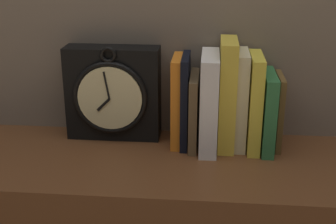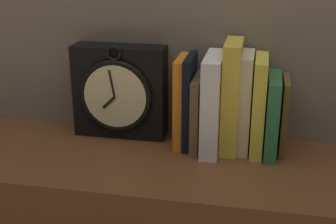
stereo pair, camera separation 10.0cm
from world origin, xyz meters
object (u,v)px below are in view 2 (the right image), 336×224
at_px(book_slot4_yellow, 231,96).
at_px(book_slot7_green, 272,115).
at_px(book_slot0_orange, 182,101).
at_px(book_slot8_brown, 284,115).
at_px(book_slot5_cream, 245,102).
at_px(book_slot6_yellow, 259,105).
at_px(clock, 120,92).
at_px(book_slot2_brown, 198,112).
at_px(book_slot3_white, 213,103).
at_px(book_slot1_black, 189,101).

bearing_deg(book_slot4_yellow, book_slot7_green, -4.01).
relative_size(book_slot0_orange, book_slot8_brown, 1.22).
xyz_separation_m(book_slot5_cream, book_slot7_green, (0.06, -0.01, -0.02)).
xyz_separation_m(book_slot5_cream, book_slot6_yellow, (0.03, -0.01, -0.00)).
height_order(book_slot4_yellow, book_slot8_brown, book_slot4_yellow).
relative_size(clock, book_slot0_orange, 1.12).
relative_size(clock, book_slot4_yellow, 0.93).
bearing_deg(book_slot7_green, book_slot2_brown, 179.26).
bearing_deg(book_slot3_white, book_slot1_black, 164.27).
height_order(book_slot0_orange, book_slot8_brown, book_slot0_orange).
distance_m(book_slot0_orange, book_slot2_brown, 0.05).
distance_m(clock, book_slot7_green, 0.37).
xyz_separation_m(book_slot0_orange, book_slot6_yellow, (0.18, -0.01, 0.01)).
relative_size(book_slot1_black, book_slot4_yellow, 0.85).
bearing_deg(clock, book_slot8_brown, -2.34).
relative_size(book_slot0_orange, book_slot4_yellow, 0.83).
relative_size(book_slot0_orange, book_slot3_white, 0.94).
bearing_deg(clock, book_slot2_brown, -8.32).
bearing_deg(book_slot6_yellow, book_slot5_cream, 165.81).
bearing_deg(book_slot2_brown, book_slot8_brown, 3.74).
distance_m(book_slot5_cream, book_slot6_yellow, 0.03).
relative_size(book_slot3_white, book_slot7_green, 1.23).
xyz_separation_m(book_slot3_white, book_slot8_brown, (0.16, 0.02, -0.03)).
bearing_deg(book_slot2_brown, book_slot5_cream, 4.82).
bearing_deg(book_slot4_yellow, book_slot6_yellow, -2.74).
relative_size(book_slot2_brown, book_slot6_yellow, 0.78).
distance_m(book_slot5_cream, book_slot7_green, 0.07).
height_order(clock, book_slot0_orange, clock).
distance_m(book_slot0_orange, book_slot4_yellow, 0.12).
height_order(clock, book_slot8_brown, clock).
distance_m(book_slot1_black, book_slot6_yellow, 0.16).
xyz_separation_m(book_slot3_white, book_slot7_green, (0.13, 0.01, -0.02)).
bearing_deg(book_slot0_orange, book_slot1_black, -11.38).
height_order(book_slot4_yellow, book_slot7_green, book_slot4_yellow).
bearing_deg(book_slot0_orange, book_slot5_cream, -0.58).
relative_size(book_slot5_cream, book_slot6_yellow, 1.03).
bearing_deg(book_slot1_black, book_slot3_white, -15.73).
distance_m(book_slot5_cream, book_slot8_brown, 0.09).
relative_size(book_slot7_green, book_slot8_brown, 1.05).
height_order(clock, book_slot3_white, clock).
distance_m(book_slot3_white, book_slot4_yellow, 0.05).
xyz_separation_m(clock, book_slot8_brown, (0.39, -0.02, -0.03)).
distance_m(book_slot3_white, book_slot7_green, 0.14).
distance_m(book_slot0_orange, book_slot6_yellow, 0.18).
height_order(book_slot6_yellow, book_slot8_brown, book_slot6_yellow).
height_order(clock, book_slot1_black, clock).
distance_m(clock, book_slot5_cream, 0.30).
bearing_deg(book_slot1_black, clock, 172.85).
relative_size(book_slot1_black, book_slot8_brown, 1.25).
bearing_deg(book_slot8_brown, clock, 177.66).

